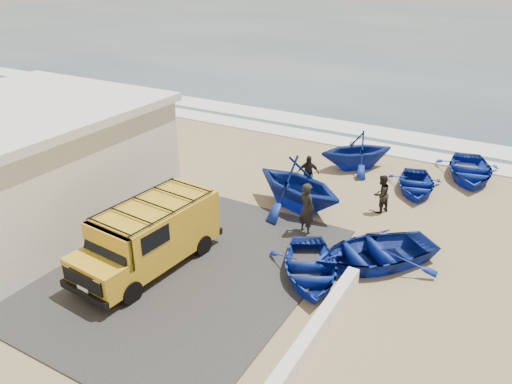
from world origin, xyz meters
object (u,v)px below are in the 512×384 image
at_px(boat_near_left, 310,268).
at_px(fisherman_back, 308,174).
at_px(boat_near_right, 374,252).
at_px(boat_far_right, 470,170).
at_px(boat_mid_left, 298,184).
at_px(building, 16,163).
at_px(fisherman_middle, 381,194).
at_px(fisherman_front, 307,208).
at_px(van, 150,234).
at_px(boat_mid_right, 416,184).
at_px(boat_far_left, 357,150).
at_px(parapet, 313,334).

xyz_separation_m(boat_near_left, fisherman_back, (-2.72, 5.78, 0.44)).
distance_m(boat_near_right, boat_far_right, 8.99).
distance_m(boat_mid_left, fisherman_back, 1.74).
relative_size(building, boat_near_right, 2.25).
xyz_separation_m(boat_mid_left, fisherman_middle, (2.93, 1.33, -0.30)).
bearing_deg(boat_near_right, boat_near_left, -87.08).
xyz_separation_m(boat_mid_left, fisherman_front, (1.11, -1.60, -0.09)).
xyz_separation_m(van, boat_mid_right, (5.98, 9.91, -0.82)).
relative_size(boat_far_left, fisherman_back, 2.15).
bearing_deg(boat_near_left, parapet, -92.91).
relative_size(parapet, van, 1.17).
relative_size(parapet, boat_near_right, 1.44).
height_order(boat_far_left, fisherman_back, boat_far_left).
xyz_separation_m(boat_near_right, fisherman_front, (-2.74, 0.73, 0.55)).
relative_size(boat_mid_left, boat_far_left, 1.18).
bearing_deg(boat_mid_left, boat_mid_right, -25.61).
relative_size(parapet, fisherman_middle, 3.89).
bearing_deg(fisherman_middle, van, -9.58).
relative_size(van, boat_mid_right, 1.60).
height_order(boat_far_right, fisherman_middle, fisherman_middle).
bearing_deg(building, parapet, -4.58).
height_order(building, boat_far_right, building).
distance_m(boat_mid_right, fisherman_middle, 2.73).
height_order(building, boat_near_right, building).
xyz_separation_m(building, boat_far_right, (14.27, 12.22, -1.75)).
distance_m(van, fisherman_front, 5.56).
xyz_separation_m(parapet, boat_mid_right, (0.02, 10.62, 0.06)).
bearing_deg(boat_mid_right, boat_far_right, 40.87).
bearing_deg(boat_mid_right, fisherman_back, -165.97).
xyz_separation_m(boat_near_right, fisherman_back, (-4.18, 4.02, 0.37)).
xyz_separation_m(van, fisherman_back, (1.97, 7.68, -0.35)).
relative_size(building, fisherman_middle, 6.09).
bearing_deg(parapet, boat_mid_left, 118.64).
distance_m(van, boat_far_left, 11.50).
relative_size(boat_near_left, boat_mid_right, 1.10).
relative_size(parapet, boat_near_left, 1.70).
bearing_deg(boat_mid_left, boat_near_right, -103.62).
relative_size(parapet, boat_far_right, 1.52).
relative_size(boat_near_left, fisherman_back, 2.19).
bearing_deg(boat_near_right, fisherman_front, -152.53).
relative_size(boat_mid_left, fisherman_back, 2.53).
distance_m(boat_near_right, fisherman_back, 5.81).
xyz_separation_m(boat_far_right, fisherman_front, (-4.33, -8.12, 0.57)).
bearing_deg(fisherman_front, boat_mid_right, -91.96).
distance_m(boat_far_right, fisherman_front, 9.22).
relative_size(fisherman_front, fisherman_back, 1.22).
bearing_deg(boat_near_left, boat_near_right, 21.71).
relative_size(van, fisherman_middle, 3.34).
bearing_deg(boat_near_right, van, -106.79).
distance_m(van, boat_mid_right, 11.60).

